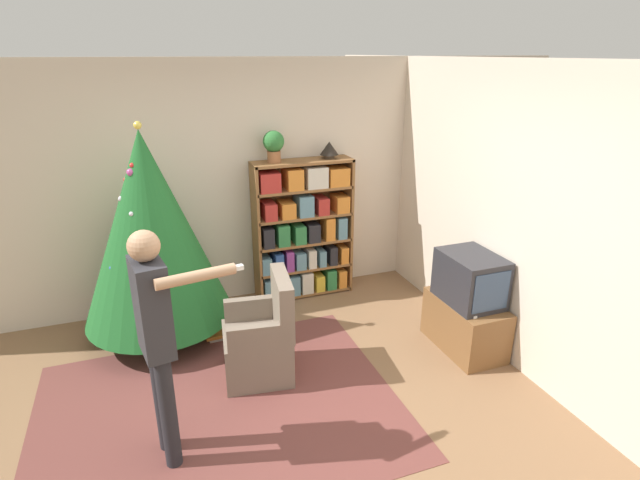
{
  "coord_description": "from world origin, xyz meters",
  "views": [
    {
      "loc": [
        -0.92,
        -2.95,
        2.64
      ],
      "look_at": [
        0.54,
        1.0,
        1.05
      ],
      "focal_mm": 28.0,
      "sensor_mm": 36.0,
      "label": 1
    }
  ],
  "objects_px": {
    "armchair": "(262,341)",
    "standing_person": "(157,331)",
    "christmas_tree": "(151,229)",
    "table_lamp": "(329,149)",
    "potted_plant": "(274,144)",
    "bookshelf": "(303,231)",
    "television": "(470,279)"
  },
  "relations": [
    {
      "from": "armchair",
      "to": "standing_person",
      "type": "height_order",
      "value": "standing_person"
    },
    {
      "from": "christmas_tree",
      "to": "standing_person",
      "type": "bearing_deg",
      "value": -91.85
    },
    {
      "from": "standing_person",
      "to": "table_lamp",
      "type": "xyz_separation_m",
      "value": [
        1.97,
        2.07,
        0.67
      ]
    },
    {
      "from": "potted_plant",
      "to": "christmas_tree",
      "type": "bearing_deg",
      "value": -162.78
    },
    {
      "from": "potted_plant",
      "to": "table_lamp",
      "type": "xyz_separation_m",
      "value": [
        0.61,
        0.0,
        -0.09
      ]
    },
    {
      "from": "bookshelf",
      "to": "standing_person",
      "type": "relative_size",
      "value": 0.94
    },
    {
      "from": "television",
      "to": "christmas_tree",
      "type": "bearing_deg",
      "value": 155.38
    },
    {
      "from": "armchair",
      "to": "table_lamp",
      "type": "xyz_separation_m",
      "value": [
        1.14,
        1.37,
        1.34
      ]
    },
    {
      "from": "bookshelf",
      "to": "standing_person",
      "type": "bearing_deg",
      "value": -128.76
    },
    {
      "from": "television",
      "to": "table_lamp",
      "type": "bearing_deg",
      "value": 114.77
    },
    {
      "from": "bookshelf",
      "to": "table_lamp",
      "type": "bearing_deg",
      "value": 1.71
    },
    {
      "from": "bookshelf",
      "to": "television",
      "type": "relative_size",
      "value": 2.63
    },
    {
      "from": "potted_plant",
      "to": "table_lamp",
      "type": "bearing_deg",
      "value": 0.0
    },
    {
      "from": "armchair",
      "to": "potted_plant",
      "type": "height_order",
      "value": "potted_plant"
    },
    {
      "from": "christmas_tree",
      "to": "armchair",
      "type": "relative_size",
      "value": 2.27
    },
    {
      "from": "table_lamp",
      "to": "armchair",
      "type": "bearing_deg",
      "value": -129.82
    },
    {
      "from": "christmas_tree",
      "to": "armchair",
      "type": "distance_m",
      "value": 1.47
    },
    {
      "from": "television",
      "to": "potted_plant",
      "type": "distance_m",
      "value": 2.36
    },
    {
      "from": "television",
      "to": "christmas_tree",
      "type": "xyz_separation_m",
      "value": [
        -2.66,
        1.22,
        0.4
      ]
    },
    {
      "from": "armchair",
      "to": "christmas_tree",
      "type": "bearing_deg",
      "value": -133.82
    },
    {
      "from": "bookshelf",
      "to": "potted_plant",
      "type": "distance_m",
      "value": 1.03
    },
    {
      "from": "christmas_tree",
      "to": "bookshelf",
      "type": "bearing_deg",
      "value": 13.83
    },
    {
      "from": "standing_person",
      "to": "table_lamp",
      "type": "distance_m",
      "value": 2.93
    },
    {
      "from": "potted_plant",
      "to": "television",
      "type": "bearing_deg",
      "value": -49.97
    },
    {
      "from": "christmas_tree",
      "to": "table_lamp",
      "type": "height_order",
      "value": "christmas_tree"
    },
    {
      "from": "bookshelf",
      "to": "potted_plant",
      "type": "relative_size",
      "value": 4.75
    },
    {
      "from": "christmas_tree",
      "to": "potted_plant",
      "type": "relative_size",
      "value": 6.36
    },
    {
      "from": "christmas_tree",
      "to": "table_lamp",
      "type": "relative_size",
      "value": 10.46
    },
    {
      "from": "standing_person",
      "to": "table_lamp",
      "type": "relative_size",
      "value": 8.34
    },
    {
      "from": "bookshelf",
      "to": "armchair",
      "type": "bearing_deg",
      "value": -121.26
    },
    {
      "from": "television",
      "to": "standing_person",
      "type": "xyz_separation_m",
      "value": [
        -2.72,
        -0.44,
        0.27
      ]
    },
    {
      "from": "television",
      "to": "christmas_tree",
      "type": "relative_size",
      "value": 0.28
    }
  ]
}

